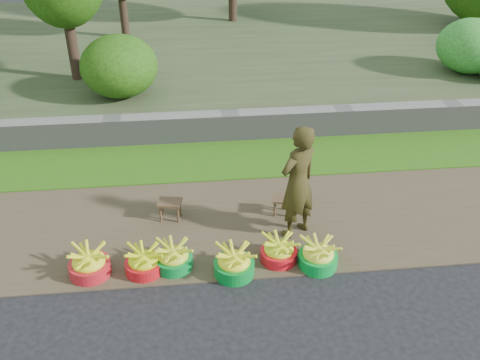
{
  "coord_description": "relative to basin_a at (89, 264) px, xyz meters",
  "views": [
    {
      "loc": [
        -0.79,
        -5.26,
        4.77
      ],
      "look_at": [
        -0.1,
        1.3,
        0.75
      ],
      "focal_mm": 40.0,
      "sensor_mm": 36.0,
      "label": 1
    }
  ],
  "objects": [
    {
      "name": "basin_b",
      "position": [
        0.71,
        -0.03,
        -0.01
      ],
      "size": [
        0.51,
        0.51,
        0.38
      ],
      "color": "red",
      "rests_on": "ground"
    },
    {
      "name": "basin_a",
      "position": [
        0.0,
        0.0,
        0.0
      ],
      "size": [
        0.55,
        0.55,
        0.41
      ],
      "color": "red",
      "rests_on": "ground"
    },
    {
      "name": "basin_f",
      "position": [
        3.03,
        -0.14,
        -0.01
      ],
      "size": [
        0.53,
        0.53,
        0.39
      ],
      "color": "#059630",
      "rests_on": "ground"
    },
    {
      "name": "grass_verge",
      "position": [
        2.19,
        2.92,
        -0.16
      ],
      "size": [
        80.0,
        1.5,
        0.04
      ],
      "primitive_type": "cube",
      "color": "#306513",
      "rests_on": "ground"
    },
    {
      "name": "stool_left",
      "position": [
        1.05,
        1.15,
        0.08
      ],
      "size": [
        0.39,
        0.32,
        0.31
      ],
      "rotation": [
        0.0,
        0.0,
        -0.17
      ],
      "color": "#4E3924",
      "rests_on": "dirt_shoulder"
    },
    {
      "name": "retaining_wall",
      "position": [
        2.19,
        3.77,
        0.09
      ],
      "size": [
        80.0,
        0.35,
        0.55
      ],
      "primitive_type": "cube",
      "color": "slate",
      "rests_on": "ground"
    },
    {
      "name": "basin_c",
      "position": [
        1.1,
        0.02,
        -0.01
      ],
      "size": [
        0.51,
        0.51,
        0.38
      ],
      "color": "#07802F",
      "rests_on": "ground"
    },
    {
      "name": "vendor_woman",
      "position": [
        2.86,
        0.6,
        0.7
      ],
      "size": [
        0.75,
        0.69,
        1.72
      ],
      "primitive_type": "imported",
      "rotation": [
        0.0,
        0.0,
        3.73
      ],
      "color": "black",
      "rests_on": "dirt_shoulder"
    },
    {
      "name": "earth_bank",
      "position": [
        2.19,
        8.67,
        0.07
      ],
      "size": [
        80.0,
        10.0,
        0.5
      ],
      "primitive_type": "cube",
      "color": "#3D492A",
      "rests_on": "ground"
    },
    {
      "name": "dirt_shoulder",
      "position": [
        2.19,
        0.92,
        -0.17
      ],
      "size": [
        80.0,
        2.5,
        0.02
      ],
      "primitive_type": "cube",
      "color": "#4A3E2B",
      "rests_on": "ground"
    },
    {
      "name": "basin_d",
      "position": [
        1.89,
        -0.19,
        -0.0
      ],
      "size": [
        0.54,
        0.54,
        0.4
      ],
      "color": "#077E28",
      "rests_on": "ground"
    },
    {
      "name": "ground_plane",
      "position": [
        2.19,
        -0.33,
        -0.18
      ],
      "size": [
        120.0,
        120.0,
        0.0
      ],
      "primitive_type": "plane",
      "color": "black",
      "rests_on": "ground"
    },
    {
      "name": "basin_e",
      "position": [
        2.52,
        0.02,
        -0.01
      ],
      "size": [
        0.5,
        0.5,
        0.38
      ],
      "color": "red",
      "rests_on": "ground"
    },
    {
      "name": "stool_right",
      "position": [
        2.77,
        1.1,
        0.06
      ],
      "size": [
        0.36,
        0.3,
        0.28
      ],
      "rotation": [
        0.0,
        0.0,
        -0.18
      ],
      "color": "#4E3924",
      "rests_on": "dirt_shoulder"
    }
  ]
}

